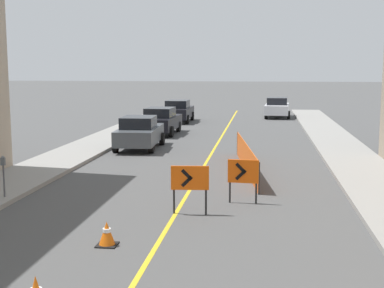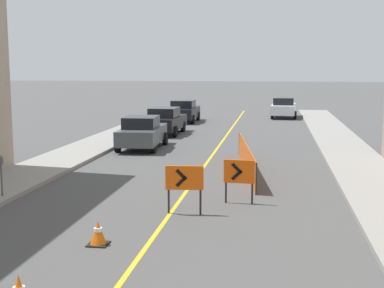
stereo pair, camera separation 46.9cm
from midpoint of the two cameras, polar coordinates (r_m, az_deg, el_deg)
The scene contains 12 objects.
lane_stripe at distance 23.69m, azimuth 1.30°, elevation -1.39°, with size 0.12×51.24×0.01m.
sidewalk_left at distance 25.08m, azimuth -12.74°, elevation -0.90°, with size 2.46×51.24×0.15m.
sidewalk_right at distance 23.82m, azimuth 16.12°, elevation -1.50°, with size 2.46×51.24×0.15m.
traffic_cone_fourth at distance 12.27m, azimuth -10.17°, elevation -9.41°, with size 0.45×0.45×0.55m.
arrow_barricade_primary at distance 14.40m, azimuth -1.17°, elevation -3.88°, with size 1.03×0.16×1.33m.
arrow_barricade_secondary at distance 15.63m, azimuth 4.62°, elevation -3.14°, with size 0.90×0.12×1.29m.
safety_mesh_fence at distance 20.59m, azimuth 5.16°, elevation -1.44°, with size 1.09×7.80×1.03m.
parked_car_curb_near at distance 26.14m, azimuth -6.14°, elevation 1.23°, with size 2.01×4.39×1.59m.
parked_car_curb_mid at distance 31.68m, azimuth -3.80°, elevation 2.48°, with size 1.95×4.35×1.59m.
parked_car_curb_far at distance 38.74m, azimuth -1.85°, elevation 3.54°, with size 1.93×4.30×1.59m.
parked_car_opposite_side at distance 42.66m, azimuth 8.74°, elevation 3.88°, with size 2.04×4.40×1.59m.
parking_meter_near_curb at distance 16.76m, azimuth -20.25°, elevation -2.41°, with size 0.12×0.11×1.23m.
Camera 1 is at (2.29, 2.37, 3.96)m, focal length 50.00 mm.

